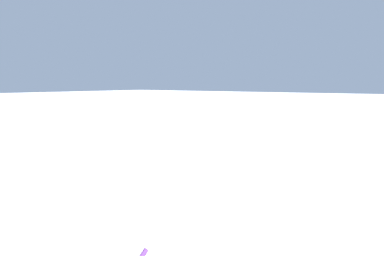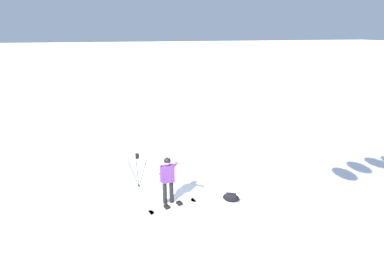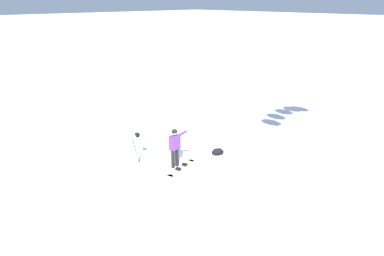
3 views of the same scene
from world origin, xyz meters
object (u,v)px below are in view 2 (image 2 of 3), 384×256
Objects in this scene: gear_bag_large at (231,197)px; camera_tripod at (138,164)px; snowboarder at (168,176)px; snowboard at (173,206)px.

gear_bag_large is 0.48× the size of camera_tripod.
snowboarder is 0.88× the size of snowboard.
snowboard is at bearing -69.22° from snowboarder.
camera_tripod is (-0.92, 1.54, 0.90)m from snowboard.
snowboarder reaches higher than gear_bag_large.
snowboarder is 0.98m from snowboard.
gear_bag_large is at bearing -31.73° from camera_tripod.
gear_bag_large is 3.40m from camera_tripod.
snowboard is 2.98× the size of gear_bag_large.
gear_bag_large is at bearing -6.01° from snowboard.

